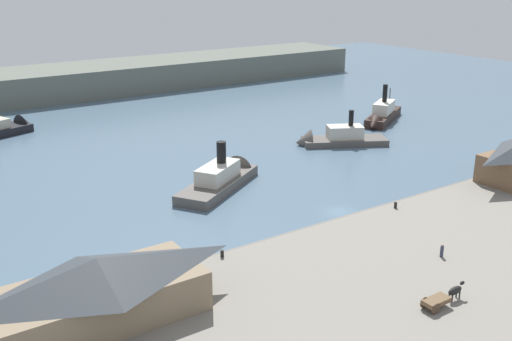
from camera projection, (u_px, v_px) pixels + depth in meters
The scene contains 13 objects.
ground_plane at pixel (340, 212), 89.44m from camera, with size 320.00×320.00×0.00m, color slate.
quay_promenade at pixel (462, 265), 72.00m from camera, with size 110.00×36.00×1.20m, color gray.
seawall_edge at pixel (357, 217), 86.46m from camera, with size 110.00×0.80×1.00m, color #666159.
ferry_shed_customs_shed at pixel (99, 289), 58.50m from camera, with size 20.89×9.43×6.89m.
horse_cart at pixel (443, 297), 62.02m from camera, with size 5.92×1.61×1.87m.
pedestrian_near_cart at pixel (442, 251), 72.60m from camera, with size 0.42×0.42×1.69m.
mooring_post_center_west at pixel (222, 254), 72.62m from camera, with size 0.44×0.44×0.90m, color black.
mooring_post_center_east at pixel (396, 205), 87.62m from camera, with size 0.44×0.44×0.90m, color black.
ferry_approaching_west at pixel (333, 139), 123.62m from camera, with size 19.37×13.86×9.20m.
ferry_moored_east at pixel (4, 129), 131.45m from camera, with size 17.01×10.86×10.51m.
ferry_near_quay at pixel (382, 116), 141.33m from camera, with size 19.48×13.91×9.87m.
ferry_departing_north at pixel (225, 176), 100.47m from camera, with size 20.82×16.04×9.65m.
far_headland at pixel (88, 80), 174.36m from camera, with size 180.00×24.00×8.00m, color #60665B.
Camera 1 is at (-56.95, -61.36, 34.47)m, focal length 41.81 mm.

